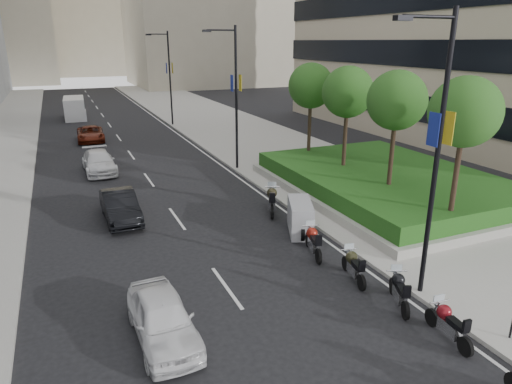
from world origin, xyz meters
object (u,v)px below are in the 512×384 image
lamp_post_2 (168,74)px  motorcycle_3 (353,266)px  lamp_post_0 (434,147)px  motorcycle_6 (272,200)px  lamp_post_1 (234,92)px  car_a (163,318)px  car_b (120,206)px  motorcycle_1 (448,323)px  motorcycle_4 (313,241)px  motorcycle_5 (300,217)px  car_c (99,162)px  car_d (90,134)px  motorcycle_2 (399,290)px  delivery_van (75,109)px

lamp_post_2 → motorcycle_3: bearing=-92.3°
lamp_post_0 → lamp_post_2: (0.00, 35.00, 0.00)m
motorcycle_3 → motorcycle_6: (0.22, 7.23, 0.10)m
lamp_post_1 → car_a: bearing=-117.3°
lamp_post_0 → lamp_post_2: same height
car_b → car_a: bearing=-92.0°
motorcycle_3 → motorcycle_1: bearing=-161.2°
motorcycle_6 → car_a: bearing=162.3°
motorcycle_4 → motorcycle_5: bearing=-0.4°
motorcycle_1 → motorcycle_5: (-0.15, 8.42, 0.19)m
motorcycle_5 → motorcycle_6: 2.75m
lamp_post_0 → motorcycle_5: size_ratio=3.57×
car_c → car_d: 10.30m
motorcycle_2 → car_b: bearing=57.3°
motorcycle_3 → motorcycle_4: (-0.29, 2.31, 0.04)m
motorcycle_6 → lamp_post_2: bearing=21.8°
motorcycle_6 → car_b: 7.26m
lamp_post_2 → motorcycle_6: bearing=-92.4°
motorcycle_5 → motorcycle_6: size_ratio=1.14×
lamp_post_1 → car_a: (-8.25, -15.98, -4.40)m
motorcycle_3 → lamp_post_1: bearing=7.4°
car_d → motorcycle_3: bearing=-74.8°
motorcycle_4 → car_c: 17.31m
motorcycle_1 → car_c: 23.43m
motorcycle_4 → car_c: car_c is taller
lamp_post_2 → motorcycle_6: (-1.09, -26.02, -4.43)m
lamp_post_0 → car_c: size_ratio=1.95×
car_a → car_c: size_ratio=0.85×
car_a → delivery_van: size_ratio=0.72×
motorcycle_5 → delivery_van: size_ratio=0.46×
motorcycle_6 → car_c: bearing=57.0°
car_c → car_d: bearing=87.5°
lamp_post_0 → lamp_post_2: size_ratio=1.00×
motorcycle_4 → lamp_post_2: bearing=11.9°
motorcycle_3 → delivery_van: delivery_van is taller
car_a → car_b: 9.86m
lamp_post_0 → car_c: (-8.23, 20.06, -4.39)m
car_b → lamp_post_0: bearing=-54.5°
lamp_post_1 → lamp_post_2: same height
motorcycle_6 → car_d: bearing=42.1°
lamp_post_2 → motorcycle_2: 35.53m
motorcycle_6 → car_d: size_ratio=0.48×
motorcycle_1 → motorcycle_5: motorcycle_5 is taller
car_c → motorcycle_6: bearing=-58.3°
lamp_post_0 → delivery_van: 44.44m
lamp_post_1 → motorcycle_4: 13.79m
lamp_post_2 → motorcycle_4: (-1.61, -30.94, -4.50)m
motorcycle_3 → motorcycle_6: motorcycle_6 is taller
lamp_post_2 → motorcycle_1: (-0.87, -37.19, -4.54)m
motorcycle_3 → car_c: size_ratio=0.43×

